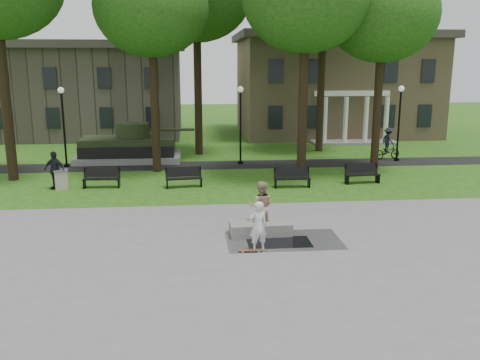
{
  "coord_description": "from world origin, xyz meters",
  "views": [
    {
      "loc": [
        -2.42,
        -18.46,
        6.06
      ],
      "look_at": [
        -0.52,
        1.74,
        1.4
      ],
      "focal_mm": 38.0,
      "sensor_mm": 36.0,
      "label": 1
    }
  ],
  "objects_px": {
    "friend_watching": "(261,207)",
    "park_bench_0": "(102,177)",
    "skateboarder": "(258,226)",
    "concrete_block": "(260,228)",
    "trash_bin": "(61,179)",
    "cyclist": "(388,146)"
  },
  "relations": [
    {
      "from": "concrete_block",
      "to": "skateboarder",
      "type": "distance_m",
      "value": 1.82
    },
    {
      "from": "friend_watching",
      "to": "park_bench_0",
      "type": "xyz_separation_m",
      "value": [
        -7.01,
        7.59,
        -0.44
      ]
    },
    {
      "from": "skateboarder",
      "to": "park_bench_0",
      "type": "xyz_separation_m",
      "value": [
        -6.65,
        9.58,
        -0.35
      ]
    },
    {
      "from": "skateboarder",
      "to": "friend_watching",
      "type": "distance_m",
      "value": 2.02
    },
    {
      "from": "friend_watching",
      "to": "trash_bin",
      "type": "distance_m",
      "value": 11.64
    },
    {
      "from": "friend_watching",
      "to": "cyclist",
      "type": "bearing_deg",
      "value": -114.09
    },
    {
      "from": "skateboarder",
      "to": "friend_watching",
      "type": "xyz_separation_m",
      "value": [
        0.36,
        1.99,
        0.1
      ]
    },
    {
      "from": "friend_watching",
      "to": "trash_bin",
      "type": "bearing_deg",
      "value": -27.51
    },
    {
      "from": "park_bench_0",
      "to": "skateboarder",
      "type": "bearing_deg",
      "value": -53.37
    },
    {
      "from": "skateboarder",
      "to": "friend_watching",
      "type": "bearing_deg",
      "value": -115.26
    },
    {
      "from": "friend_watching",
      "to": "trash_bin",
      "type": "height_order",
      "value": "friend_watching"
    },
    {
      "from": "concrete_block",
      "to": "friend_watching",
      "type": "distance_m",
      "value": 0.79
    },
    {
      "from": "cyclist",
      "to": "trash_bin",
      "type": "height_order",
      "value": "cyclist"
    },
    {
      "from": "skateboarder",
      "to": "friend_watching",
      "type": "height_order",
      "value": "friend_watching"
    },
    {
      "from": "friend_watching",
      "to": "park_bench_0",
      "type": "distance_m",
      "value": 10.34
    },
    {
      "from": "skateboarder",
      "to": "trash_bin",
      "type": "height_order",
      "value": "skateboarder"
    },
    {
      "from": "cyclist",
      "to": "park_bench_0",
      "type": "xyz_separation_m",
      "value": [
        -17.14,
        -6.18,
        -0.32
      ]
    },
    {
      "from": "skateboarder",
      "to": "park_bench_0",
      "type": "distance_m",
      "value": 11.66
    },
    {
      "from": "concrete_block",
      "to": "friend_watching",
      "type": "relative_size",
      "value": 1.16
    },
    {
      "from": "skateboarder",
      "to": "trash_bin",
      "type": "xyz_separation_m",
      "value": [
        -8.58,
        9.43,
        -0.38
      ]
    },
    {
      "from": "park_bench_0",
      "to": "trash_bin",
      "type": "bearing_deg",
      "value": -173.92
    },
    {
      "from": "friend_watching",
      "to": "concrete_block",
      "type": "bearing_deg",
      "value": 90.85
    }
  ]
}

